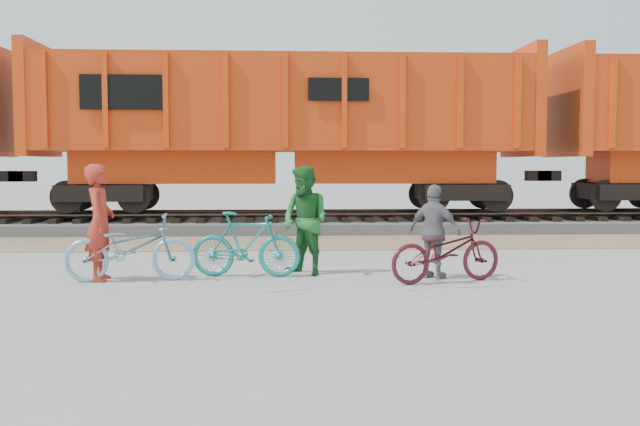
% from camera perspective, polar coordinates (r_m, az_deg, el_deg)
% --- Properties ---
extents(ground, '(120.00, 120.00, 0.00)m').
position_cam_1_polar(ground, '(11.59, 2.28, -5.46)').
color(ground, '#9E9E99').
rests_on(ground, ground).
extents(gravel_strip, '(120.00, 3.00, 0.02)m').
position_cam_1_polar(gravel_strip, '(17.02, 0.55, -2.39)').
color(gravel_strip, '#9B8160').
rests_on(gravel_strip, ground).
extents(ballast_bed, '(120.00, 4.00, 0.30)m').
position_cam_1_polar(ballast_bed, '(20.48, -0.07, -0.91)').
color(ballast_bed, slate).
rests_on(ballast_bed, ground).
extents(track, '(120.00, 2.60, 0.24)m').
position_cam_1_polar(track, '(20.46, -0.07, -0.01)').
color(track, black).
rests_on(track, ballast_bed).
extents(hopper_car_center, '(14.00, 3.13, 4.65)m').
position_cam_1_polar(hopper_car_center, '(20.41, -2.81, 7.09)').
color(hopper_car_center, black).
rests_on(hopper_car_center, track).
extents(bicycle_blue, '(2.12, 0.91, 1.09)m').
position_cam_1_polar(bicycle_blue, '(11.89, -14.94, -2.70)').
color(bicycle_blue, '#78A8CB').
rests_on(bicycle_blue, ground).
extents(bicycle_teal, '(1.87, 0.70, 1.10)m').
position_cam_1_polar(bicycle_teal, '(12.00, -5.93, -2.51)').
color(bicycle_teal, '#18827F').
rests_on(bicycle_teal, ground).
extents(bicycle_maroon, '(2.04, 1.20, 1.01)m').
position_cam_1_polar(bicycle_maroon, '(11.56, 10.04, -3.00)').
color(bicycle_maroon, '#4B161F').
rests_on(bicycle_maroon, ground).
extents(person_solo, '(0.51, 0.72, 1.89)m').
position_cam_1_polar(person_solo, '(12.06, -17.20, -0.73)').
color(person_solo, '#AE2C1D').
rests_on(person_solo, ground).
extents(person_man, '(1.14, 1.14, 1.86)m').
position_cam_1_polar(person_man, '(12.15, -1.18, -0.59)').
color(person_man, '#21672A').
rests_on(person_man, ground).
extents(person_woman, '(0.95, 0.87, 1.56)m').
position_cam_1_polar(person_woman, '(11.90, 9.15, -1.48)').
color(person_woman, slate).
rests_on(person_woman, ground).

